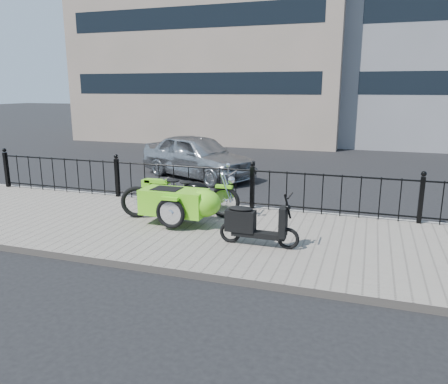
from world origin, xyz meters
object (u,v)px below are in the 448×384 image
(scooter, at_px, (253,225))
(spare_tire, at_px, (137,202))
(motorcycle_sidecar, at_px, (185,200))
(sedan_car, at_px, (197,156))

(scooter, height_order, spare_tire, scooter)
(motorcycle_sidecar, relative_size, scooter, 1.61)
(motorcycle_sidecar, xyz_separation_m, sedan_car, (-1.73, 4.94, 0.10))
(motorcycle_sidecar, height_order, sedan_car, sedan_car)
(motorcycle_sidecar, height_order, spare_tire, motorcycle_sidecar)
(scooter, bearing_deg, spare_tire, 163.17)
(scooter, distance_m, sedan_car, 6.65)
(sedan_car, bearing_deg, scooter, -125.06)
(motorcycle_sidecar, distance_m, sedan_car, 5.24)
(spare_tire, distance_m, sedan_car, 4.94)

